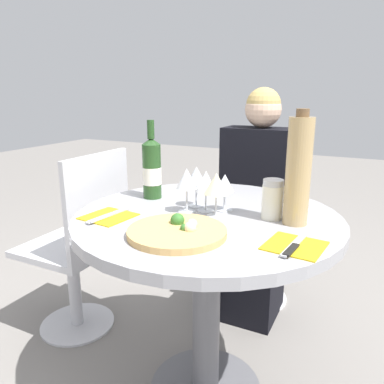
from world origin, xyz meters
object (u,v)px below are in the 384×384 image
(chair_empty_side, at_px, (81,249))
(pizza_large, at_px, (177,231))
(chair_behind_diner, at_px, (261,223))
(dining_table, at_px, (207,255))
(wine_bottle, at_px, (152,169))
(seated_diner, at_px, (254,216))
(tall_carafe, at_px, (298,171))

(chair_empty_side, distance_m, pizza_large, 0.82)
(chair_behind_diner, relative_size, chair_empty_side, 1.00)
(dining_table, xyz_separation_m, wine_bottle, (-0.28, 0.09, 0.27))
(seated_diner, bearing_deg, dining_table, 92.97)
(dining_table, distance_m, pizza_large, 0.27)
(wine_bottle, bearing_deg, seated_diner, 67.21)
(wine_bottle, bearing_deg, chair_empty_side, 178.60)
(dining_table, relative_size, chair_empty_side, 1.03)
(wine_bottle, distance_m, tall_carafe, 0.57)
(chair_behind_diner, xyz_separation_m, tall_carafe, (0.32, -0.78, 0.47))
(dining_table, bearing_deg, chair_behind_diner, 92.46)
(seated_diner, xyz_separation_m, wine_bottle, (-0.25, -0.58, 0.33))
(chair_empty_side, bearing_deg, dining_table, -98.58)
(dining_table, bearing_deg, wine_bottle, 161.49)
(wine_bottle, bearing_deg, chair_behind_diner, 71.28)
(chair_empty_side, xyz_separation_m, wine_bottle, (0.41, -0.01, 0.42))
(pizza_large, height_order, tall_carafe, tall_carafe)
(dining_table, height_order, pizza_large, pizza_large)
(pizza_large, bearing_deg, chair_empty_side, 155.20)
(dining_table, height_order, chair_behind_diner, chair_behind_diner)
(tall_carafe, bearing_deg, chair_empty_side, 176.21)
(tall_carafe, bearing_deg, pizza_large, -138.57)
(seated_diner, bearing_deg, chair_behind_diner, -90.00)
(dining_table, xyz_separation_m, chair_empty_side, (-0.69, 0.10, -0.15))
(dining_table, distance_m, wine_bottle, 0.40)
(seated_diner, bearing_deg, chair_empty_side, 41.28)
(pizza_large, distance_m, tall_carafe, 0.41)
(dining_table, bearing_deg, chair_empty_side, 171.42)
(pizza_large, bearing_deg, tall_carafe, 41.43)
(seated_diner, distance_m, chair_empty_side, 0.87)
(chair_empty_side, relative_size, wine_bottle, 2.90)
(dining_table, xyz_separation_m, tall_carafe, (0.29, 0.04, 0.32))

